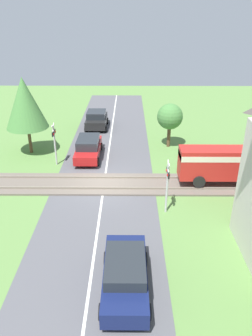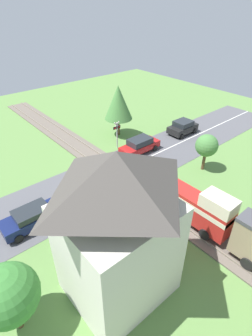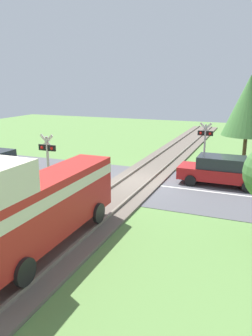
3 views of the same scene
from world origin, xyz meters
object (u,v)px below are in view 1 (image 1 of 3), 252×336
object	(u,v)px
car_behind_queue	(97,119)
car_far_side	(125,274)
crossing_signal_west_approach	(54,139)
crossing_signal_east_approach	(167,180)
car_near_crossing	(88,147)

from	to	relation	value
car_behind_queue	car_far_side	bearing A→B (deg)	8.28
crossing_signal_west_approach	crossing_signal_east_approach	xyz separation A→B (m)	(6.08, 7.23, 0.00)
car_near_crossing	car_behind_queue	xyz separation A→B (m)	(-6.90, -0.00, 0.02)
car_near_crossing	car_far_side	bearing A→B (deg)	12.60
car_far_side	crossing_signal_west_approach	xyz separation A→B (m)	(-11.63, -5.05, 1.18)
car_behind_queue	crossing_signal_east_approach	xyz separation A→B (m)	(14.24, 5.05, 1.13)
car_near_crossing	car_far_side	world-z (taller)	car_near_crossing
car_far_side	crossing_signal_west_approach	distance (m)	12.74
car_near_crossing	crossing_signal_east_approach	xyz separation A→B (m)	(7.34, 5.05, 1.15)
car_far_side	crossing_signal_west_approach	bearing A→B (deg)	-156.51
crossing_signal_west_approach	car_behind_queue	bearing A→B (deg)	165.08
car_near_crossing	crossing_signal_west_approach	size ratio (longest dim) A/B	1.45
car_near_crossing	car_behind_queue	world-z (taller)	car_behind_queue
crossing_signal_west_approach	car_far_side	bearing A→B (deg)	23.49
car_behind_queue	crossing_signal_east_approach	size ratio (longest dim) A/B	1.20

